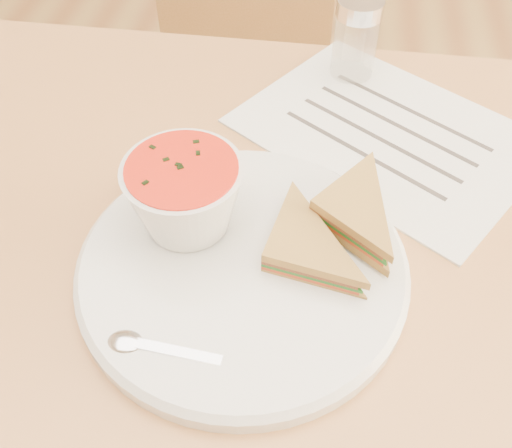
% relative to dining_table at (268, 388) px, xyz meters
% --- Properties ---
extents(dining_table, '(1.00, 0.70, 0.75)m').
position_rel_dining_table_xyz_m(dining_table, '(0.00, 0.00, 0.00)').
color(dining_table, brown).
rests_on(dining_table, floor).
extents(chair_far, '(0.45, 0.45, 0.81)m').
position_rel_dining_table_xyz_m(chair_far, '(-0.09, 0.55, 0.03)').
color(chair_far, brown).
rests_on(chair_far, floor).
extents(plate, '(0.35, 0.35, 0.02)m').
position_rel_dining_table_xyz_m(plate, '(-0.02, -0.06, 0.38)').
color(plate, silver).
rests_on(plate, dining_table).
extents(soup_bowl, '(0.12, 0.12, 0.08)m').
position_rel_dining_table_xyz_m(soup_bowl, '(-0.08, -0.02, 0.43)').
color(soup_bowl, silver).
rests_on(soup_bowl, plate).
extents(sandwich_half_a, '(0.11, 0.11, 0.03)m').
position_rel_dining_table_xyz_m(sandwich_half_a, '(-0.00, -0.07, 0.41)').
color(sandwich_half_a, '#B4863F').
rests_on(sandwich_half_a, plate).
extents(sandwich_half_b, '(0.13, 0.13, 0.03)m').
position_rel_dining_table_xyz_m(sandwich_half_b, '(0.03, -0.01, 0.42)').
color(sandwich_half_b, '#B4863F').
rests_on(sandwich_half_b, plate).
extents(spoon, '(0.16, 0.04, 0.01)m').
position_rel_dining_table_xyz_m(spoon, '(-0.06, -0.16, 0.40)').
color(spoon, silver).
rests_on(spoon, plate).
extents(paper_menu, '(0.41, 0.38, 0.00)m').
position_rel_dining_table_xyz_m(paper_menu, '(0.11, 0.17, 0.38)').
color(paper_menu, silver).
rests_on(paper_menu, dining_table).
extents(condiment_shaker, '(0.06, 0.06, 0.10)m').
position_rel_dining_table_xyz_m(condiment_shaker, '(0.07, 0.28, 0.43)').
color(condiment_shaker, silver).
rests_on(condiment_shaker, dining_table).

